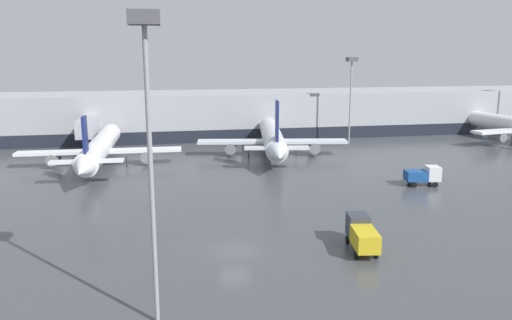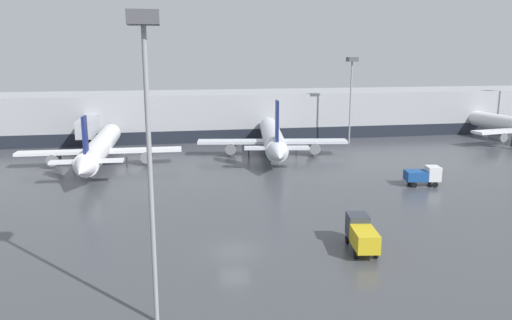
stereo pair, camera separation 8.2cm
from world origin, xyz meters
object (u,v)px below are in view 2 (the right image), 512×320
parked_jet_1 (100,148)px  parked_jet_2 (272,138)px  apron_light_mast_4 (352,75)px  service_truck_1 (361,233)px  apron_light_mast_2 (146,85)px  service_truck_2 (424,175)px

parked_jet_1 → parked_jet_2: size_ratio=1.03×
parked_jet_2 → apron_light_mast_4: apron_light_mast_4 is taller
parked_jet_2 → apron_light_mast_4: 21.46m
service_truck_1 → apron_light_mast_2: apron_light_mast_2 is taller
parked_jet_1 → apron_light_mast_2: apron_light_mast_2 is taller
service_truck_1 → apron_light_mast_4: apron_light_mast_4 is taller
parked_jet_2 → service_truck_1: size_ratio=6.00×
service_truck_1 → apron_light_mast_4: bearing=-11.0°
apron_light_mast_4 → service_truck_2: bearing=-93.3°
service_truck_1 → apron_light_mast_4: (18.16, 50.16, 11.36)m
parked_jet_2 → service_truck_2: 27.04m
parked_jet_1 → service_truck_1: size_ratio=6.18×
apron_light_mast_2 → service_truck_1: bearing=26.8°
service_truck_1 → apron_light_mast_4: size_ratio=0.35×
service_truck_1 → service_truck_2: bearing=-31.8°
parked_jet_1 → apron_light_mast_4: bearing=-73.5°
service_truck_2 → apron_light_mast_4: (1.82, 31.18, 11.48)m
parked_jet_1 → apron_light_mast_2: bearing=-168.1°
apron_light_mast_2 → apron_light_mast_4: (35.57, 58.97, -2.14)m
parked_jet_2 → apron_light_mast_4: size_ratio=2.11×
parked_jet_2 → apron_light_mast_4: (16.89, 8.77, 9.92)m
parked_jet_1 → apron_light_mast_2: size_ratio=1.83×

